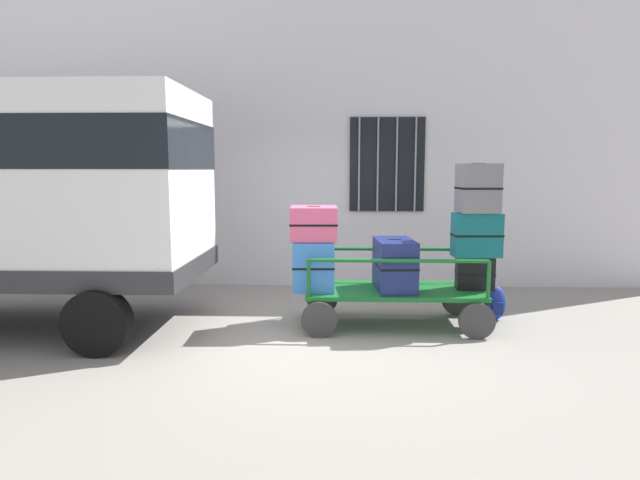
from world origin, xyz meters
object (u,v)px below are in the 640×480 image
at_px(suitcase_left_bottom, 314,264).
at_px(suitcase_center_bottom, 475,273).
at_px(suitcase_left_middle, 314,223).
at_px(van, 10,185).
at_px(suitcase_midleft_bottom, 395,265).
at_px(backpack, 495,303).
at_px(suitcase_center_top, 478,188).
at_px(luggage_cart, 394,296).
at_px(suitcase_center_middle, 477,235).

relative_size(suitcase_left_bottom, suitcase_center_bottom, 1.54).
relative_size(suitcase_left_middle, suitcase_center_bottom, 1.30).
relative_size(van, suitcase_midleft_bottom, 5.55).
xyz_separation_m(suitcase_left_bottom, backpack, (2.32, 0.29, -0.55)).
bearing_deg(suitcase_center_top, suitcase_center_bottom, -90.00).
bearing_deg(luggage_cart, suitcase_center_middle, -0.36).
distance_m(luggage_cart, suitcase_midleft_bottom, 0.40).
relative_size(suitcase_center_middle, suitcase_center_top, 1.00).
bearing_deg(luggage_cart, suitcase_midleft_bottom, -90.00).
distance_m(van, backpack, 6.16).
distance_m(luggage_cart, suitcase_left_bottom, 1.06).
bearing_deg(suitcase_center_top, suitcase_left_bottom, -179.69).
relative_size(luggage_cart, suitcase_center_top, 3.75).
xyz_separation_m(luggage_cart, backpack, (1.33, 0.29, -0.16)).
distance_m(suitcase_midleft_bottom, suitcase_center_top, 1.36).
bearing_deg(suitcase_midleft_bottom, suitcase_center_top, 2.96).
height_order(luggage_cart, suitcase_center_bottom, suitcase_center_bottom).
xyz_separation_m(van, suitcase_left_bottom, (3.63, 0.23, -0.97)).
xyz_separation_m(suitcase_midleft_bottom, suitcase_center_middle, (0.99, 0.03, 0.36)).
height_order(van, suitcase_center_top, van).
bearing_deg(suitcase_center_top, van, -177.54).
xyz_separation_m(suitcase_left_middle, suitcase_center_middle, (1.97, 0.02, -0.14)).
xyz_separation_m(van, suitcase_center_top, (5.60, 0.24, -0.03)).
xyz_separation_m(van, suitcase_center_middle, (5.60, 0.22, -0.60)).
xyz_separation_m(van, luggage_cart, (4.61, 0.23, -1.36)).
distance_m(suitcase_left_middle, backpack, 2.57).
xyz_separation_m(suitcase_left_bottom, suitcase_center_top, (1.97, 0.01, 0.93)).
xyz_separation_m(suitcase_center_middle, backpack, (0.35, 0.30, -0.92)).
height_order(van, suitcase_center_middle, van).
bearing_deg(luggage_cart, suitcase_left_middle, -178.23).
relative_size(suitcase_center_middle, backpack, 1.35).
xyz_separation_m(suitcase_left_bottom, suitcase_center_middle, (1.97, -0.01, 0.37)).
relative_size(van, luggage_cart, 2.03).
distance_m(van, suitcase_left_bottom, 3.76).
bearing_deg(suitcase_center_top, backpack, 38.40).
distance_m(suitcase_left_bottom, suitcase_center_top, 2.18).
bearing_deg(suitcase_center_middle, suitcase_midleft_bottom, -178.22).
xyz_separation_m(suitcase_midleft_bottom, suitcase_center_top, (0.99, 0.05, 0.93)).
relative_size(van, suitcase_left_middle, 7.30).
relative_size(van, backpack, 10.23).
bearing_deg(suitcase_left_middle, luggage_cart, 1.77).
xyz_separation_m(luggage_cart, suitcase_left_bottom, (-0.99, 0.00, 0.39)).
bearing_deg(suitcase_center_top, suitcase_center_middle, -90.00).
height_order(luggage_cart, suitcase_center_top, suitcase_center_top).
xyz_separation_m(suitcase_left_bottom, suitcase_left_middle, (0.00, -0.03, 0.51)).
distance_m(luggage_cart, suitcase_center_bottom, 1.03).
height_order(van, suitcase_midleft_bottom, van).
distance_m(suitcase_left_bottom, suitcase_left_middle, 0.51).
height_order(suitcase_left_middle, suitcase_midleft_bottom, suitcase_left_middle).
height_order(van, suitcase_left_bottom, van).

